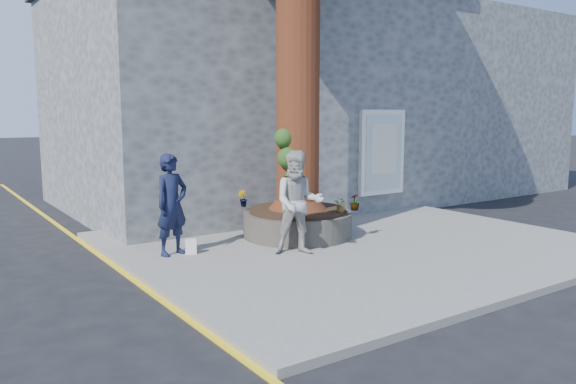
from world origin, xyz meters
TOP-DOWN VIEW (x-y plane):
  - ground at (0.00, 0.00)m, footprint 120.00×120.00m
  - pavement at (1.50, 1.00)m, footprint 9.00×8.00m
  - yellow_line at (-3.05, 1.00)m, footprint 0.10×30.00m
  - stone_shop at (2.50, 7.20)m, footprint 10.30×8.30m
  - neighbour_shop at (10.50, 7.20)m, footprint 6.00×8.00m
  - planter at (0.80, 2.00)m, footprint 2.30×2.30m
  - man at (-2.01, 2.03)m, footprint 0.78×0.62m
  - woman at (-0.06, 0.77)m, footprint 1.18×1.10m
  - shopping_bag at (-1.72, 1.89)m, footprint 0.23×0.18m
  - plant_a at (-0.03, 1.15)m, footprint 0.21×0.21m
  - plant_b at (-0.05, 2.85)m, footprint 0.26×0.26m
  - plant_c at (1.65, 1.15)m, footprint 0.20×0.20m
  - plant_d at (1.29, 1.15)m, footprint 0.28×0.30m

SIDE VIEW (x-z plane):
  - ground at x=0.00m, z-range 0.00..0.00m
  - yellow_line at x=-3.05m, z-range 0.00..0.01m
  - pavement at x=1.50m, z-range 0.00..0.12m
  - shopping_bag at x=-1.72m, z-range 0.12..0.40m
  - planter at x=0.80m, z-range 0.11..0.71m
  - plant_d at x=1.29m, z-range 0.72..1.02m
  - plant_a at x=-0.03m, z-range 0.72..1.05m
  - plant_c at x=1.65m, z-range 0.72..1.07m
  - plant_b at x=-0.05m, z-range 0.72..1.08m
  - man at x=-2.01m, z-range 0.12..1.99m
  - woman at x=-0.06m, z-range 0.12..2.05m
  - neighbour_shop at x=10.50m, z-range 0.00..6.00m
  - stone_shop at x=2.50m, z-range 0.01..6.31m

